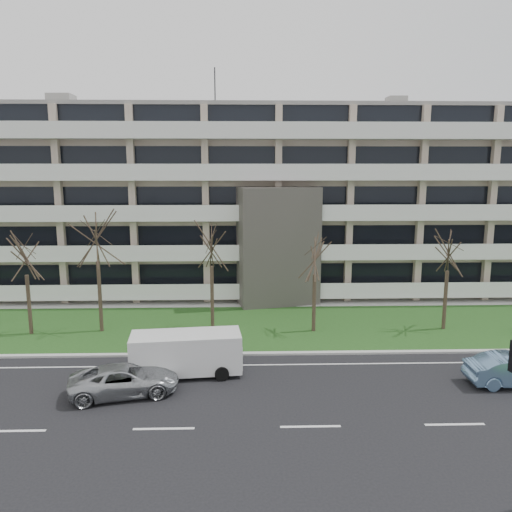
{
  "coord_description": "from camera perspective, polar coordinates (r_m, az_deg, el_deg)",
  "views": [
    {
      "loc": [
        -2.78,
        -18.81,
        10.55
      ],
      "look_at": [
        -1.95,
        10.0,
        5.33
      ],
      "focal_mm": 35.0,
      "sensor_mm": 36.0,
      "label": 1
    }
  ],
  "objects": [
    {
      "name": "ground",
      "position": [
        21.75,
        6.24,
        -18.82
      ],
      "size": [
        160.0,
        160.0,
        0.0
      ],
      "primitive_type": "plane",
      "color": "black",
      "rests_on": "ground"
    },
    {
      "name": "grass_verge",
      "position": [
        33.62,
        3.21,
        -7.98
      ],
      "size": [
        90.0,
        10.0,
        0.06
      ],
      "primitive_type": "cube",
      "color": "#1F4517",
      "rests_on": "ground"
    },
    {
      "name": "curb",
      "position": [
        28.93,
        4.05,
        -11.02
      ],
      "size": [
        90.0,
        0.35,
        0.12
      ],
      "primitive_type": "cube",
      "color": "#B2B2AD",
      "rests_on": "ground"
    },
    {
      "name": "sidewalk",
      "position": [
        38.86,
        2.52,
        -5.43
      ],
      "size": [
        90.0,
        2.0,
        0.08
      ],
      "primitive_type": "cube",
      "color": "#B2B2AD",
      "rests_on": "ground"
    },
    {
      "name": "lane_edge_line",
      "position": [
        27.56,
        4.36,
        -12.26
      ],
      "size": [
        90.0,
        0.12,
        0.01
      ],
      "primitive_type": "cube",
      "color": "white",
      "rests_on": "ground"
    },
    {
      "name": "apartment_building",
      "position": [
        44.32,
        1.95,
        6.46
      ],
      "size": [
        60.5,
        15.1,
        18.75
      ],
      "color": "tan",
      "rests_on": "ground"
    },
    {
      "name": "silver_pickup",
      "position": [
        24.76,
        -14.8,
        -13.54
      ],
      "size": [
        5.4,
        3.38,
        1.39
      ],
      "primitive_type": "imported",
      "rotation": [
        0.0,
        0.0,
        1.8
      ],
      "color": "#A1A4A8",
      "rests_on": "ground"
    },
    {
      "name": "white_van",
      "position": [
        26.11,
        -7.83,
        -10.6
      ],
      "size": [
        5.76,
        2.74,
        2.16
      ],
      "rotation": [
        0.0,
        0.0,
        0.1
      ],
      "color": "white",
      "rests_on": "ground"
    },
    {
      "name": "tree_1",
      "position": [
        33.87,
        -24.93,
        0.49
      ],
      "size": [
        3.45,
        3.45,
        6.9
      ],
      "color": "#382B21",
      "rests_on": "ground"
    },
    {
      "name": "tree_2",
      "position": [
        32.62,
        -17.79,
        2.55
      ],
      "size": [
        4.14,
        4.14,
        8.29
      ],
      "color": "#382B21",
      "rests_on": "ground"
    },
    {
      "name": "tree_3",
      "position": [
        31.78,
        -5.14,
        1.74
      ],
      "size": [
        3.77,
        3.77,
        7.54
      ],
      "color": "#382B21",
      "rests_on": "ground"
    },
    {
      "name": "tree_4",
      "position": [
        31.48,
        6.78,
        0.51
      ],
      "size": [
        3.38,
        3.38,
        6.77
      ],
      "color": "#382B21",
      "rests_on": "ground"
    },
    {
      "name": "tree_5",
      "position": [
        33.95,
        21.18,
        0.91
      ],
      "size": [
        3.5,
        3.5,
        7.0
      ],
      "color": "#382B21",
      "rests_on": "ground"
    }
  ]
}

